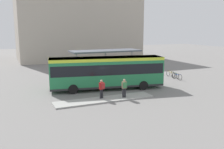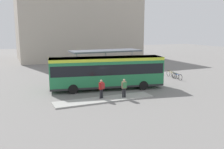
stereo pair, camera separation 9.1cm
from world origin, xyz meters
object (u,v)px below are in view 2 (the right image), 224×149
(bicycle_blue, at_px, (177,76))
(pedestrian_companion, at_px, (124,87))
(pedestrian_waiting, at_px, (102,88))
(potted_planter_near_shelter, at_px, (117,74))
(city_bus, at_px, (107,71))
(bicycle_yellow, at_px, (171,74))
(bicycle_green, at_px, (176,75))

(bicycle_blue, bearing_deg, pedestrian_companion, -65.78)
(pedestrian_waiting, bearing_deg, potted_planter_near_shelter, -51.40)
(pedestrian_waiting, relative_size, potted_planter_near_shelter, 1.11)
(city_bus, distance_m, pedestrian_companion, 4.10)
(city_bus, height_order, bicycle_yellow, city_bus)
(bicycle_green, bearing_deg, pedestrian_companion, 125.60)
(pedestrian_waiting, height_order, bicycle_blue, pedestrian_waiting)
(city_bus, relative_size, bicycle_yellow, 6.62)
(city_bus, xyz_separation_m, bicycle_yellow, (10.14, 2.86, -1.55))
(city_bus, xyz_separation_m, pedestrian_waiting, (-1.93, -3.48, -0.85))
(bicycle_green, relative_size, bicycle_yellow, 0.85)
(bicycle_green, relative_size, potted_planter_near_shelter, 1.00)
(bicycle_blue, bearing_deg, bicycle_green, 147.77)
(city_bus, height_order, bicycle_green, city_bus)
(pedestrian_companion, bearing_deg, bicycle_yellow, -48.39)
(pedestrian_waiting, bearing_deg, city_bus, -47.06)
(city_bus, relative_size, pedestrian_companion, 7.03)
(pedestrian_companion, height_order, bicycle_green, pedestrian_companion)
(bicycle_green, distance_m, bicycle_yellow, 0.90)
(pedestrian_companion, xyz_separation_m, bicycle_yellow, (10.11, 6.88, -0.70))
(bicycle_blue, height_order, bicycle_green, bicycle_blue)
(pedestrian_companion, xyz_separation_m, bicycle_blue, (9.79, 5.12, -0.70))
(pedestrian_companion, xyz_separation_m, bicycle_green, (10.28, 6.00, -0.76))
(pedestrian_waiting, xyz_separation_m, bicycle_blue, (11.75, 4.58, -0.69))
(city_bus, bearing_deg, bicycle_blue, 16.71)
(pedestrian_waiting, bearing_deg, bicycle_yellow, -80.36)
(pedestrian_companion, distance_m, bicycle_yellow, 12.25)
(pedestrian_waiting, distance_m, bicycle_blue, 12.63)
(pedestrian_waiting, xyz_separation_m, potted_planter_near_shelter, (4.72, 7.18, -0.30))
(bicycle_blue, xyz_separation_m, potted_planter_near_shelter, (-7.02, 2.61, 0.39))
(city_bus, distance_m, bicycle_green, 10.62)
(pedestrian_companion, relative_size, potted_planter_near_shelter, 1.11)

